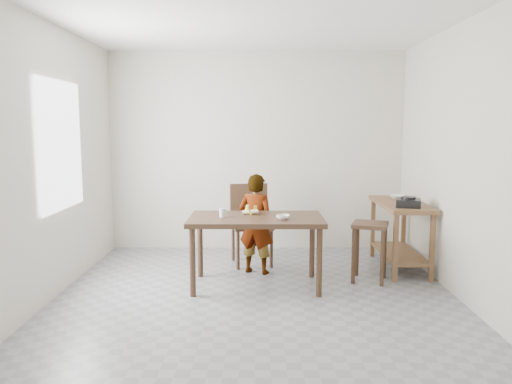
{
  "coord_description": "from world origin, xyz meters",
  "views": [
    {
      "loc": [
        0.02,
        -4.85,
        1.69
      ],
      "look_at": [
        0.0,
        0.4,
        1.0
      ],
      "focal_mm": 35.0,
      "sensor_mm": 36.0,
      "label": 1
    }
  ],
  "objects_px": {
    "dining_table": "(256,252)",
    "prep_counter": "(400,235)",
    "child": "(256,224)",
    "dining_chair": "(252,225)",
    "stool": "(369,252)"
  },
  "relations": [
    {
      "from": "dining_table",
      "to": "prep_counter",
      "type": "relative_size",
      "value": 1.17
    },
    {
      "from": "child",
      "to": "prep_counter",
      "type": "bearing_deg",
      "value": -151.98
    },
    {
      "from": "prep_counter",
      "to": "dining_table",
      "type": "bearing_deg",
      "value": -157.85
    },
    {
      "from": "dining_table",
      "to": "child",
      "type": "distance_m",
      "value": 0.53
    },
    {
      "from": "dining_table",
      "to": "dining_chair",
      "type": "bearing_deg",
      "value": 93.64
    },
    {
      "from": "dining_chair",
      "to": "stool",
      "type": "relative_size",
      "value": 1.51
    },
    {
      "from": "dining_chair",
      "to": "stool",
      "type": "xyz_separation_m",
      "value": [
        1.3,
        -0.67,
        -0.16
      ]
    },
    {
      "from": "dining_chair",
      "to": "stool",
      "type": "distance_m",
      "value": 1.47
    },
    {
      "from": "child",
      "to": "dining_table",
      "type": "bearing_deg",
      "value": 111.07
    },
    {
      "from": "dining_chair",
      "to": "child",
      "type": "bearing_deg",
      "value": -92.53
    },
    {
      "from": "dining_table",
      "to": "stool",
      "type": "xyz_separation_m",
      "value": [
        1.24,
        0.19,
        -0.05
      ]
    },
    {
      "from": "child",
      "to": "dining_chair",
      "type": "height_order",
      "value": "child"
    },
    {
      "from": "stool",
      "to": "dining_table",
      "type": "bearing_deg",
      "value": -171.23
    },
    {
      "from": "dining_table",
      "to": "prep_counter",
      "type": "xyz_separation_m",
      "value": [
        1.72,
        0.7,
        0.03
      ]
    },
    {
      "from": "dining_table",
      "to": "prep_counter",
      "type": "distance_m",
      "value": 1.86
    }
  ]
}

